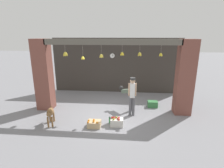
% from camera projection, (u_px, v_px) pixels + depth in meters
% --- Properties ---
extents(ground_plane, '(60.00, 60.00, 0.00)m').
position_uv_depth(ground_plane, '(111.00, 113.00, 7.85)').
color(ground_plane, gray).
extents(shop_back_wall, '(7.57, 0.12, 3.23)m').
position_uv_depth(shop_back_wall, '(116.00, 66.00, 10.42)').
color(shop_back_wall, '#38332D').
rests_on(shop_back_wall, ground_plane).
extents(shop_pillar_left, '(0.70, 0.60, 3.23)m').
position_uv_depth(shop_pillar_left, '(44.00, 75.00, 7.97)').
color(shop_pillar_left, brown).
rests_on(shop_pillar_left, ground_plane).
extents(shop_pillar_right, '(0.70, 0.60, 3.23)m').
position_uv_depth(shop_pillar_right, '(185.00, 78.00, 7.43)').
color(shop_pillar_right, brown).
rests_on(shop_pillar_right, ground_plane).
extents(storefront_awning, '(5.67, 0.29, 0.87)m').
position_uv_depth(storefront_awning, '(111.00, 42.00, 7.13)').
color(storefront_awning, '#5B564C').
extents(dog, '(0.41, 0.89, 0.71)m').
position_uv_depth(dog, '(50.00, 113.00, 6.71)').
color(dog, brown).
rests_on(dog, ground_plane).
extents(shopkeeper, '(0.34, 0.28, 1.69)m').
position_uv_depth(shopkeeper, '(132.00, 94.00, 7.36)').
color(shopkeeper, '#56565B').
rests_on(shopkeeper, ground_plane).
extents(worker_stooping, '(0.72, 0.61, 1.07)m').
position_uv_depth(worker_stooping, '(128.00, 95.00, 8.06)').
color(worker_stooping, '#424247').
rests_on(worker_stooping, ground_plane).
extents(fruit_crate_oranges, '(0.49, 0.39, 0.30)m').
position_uv_depth(fruit_crate_oranges, '(94.00, 124.00, 6.65)').
color(fruit_crate_oranges, tan).
rests_on(fruit_crate_oranges, ground_plane).
extents(fruit_crate_apples, '(0.48, 0.35, 0.35)m').
position_uv_depth(fruit_crate_apples, '(117.00, 122.00, 6.72)').
color(fruit_crate_apples, silver).
rests_on(fruit_crate_apples, ground_plane).
extents(produce_box_green, '(0.46, 0.33, 0.29)m').
position_uv_depth(produce_box_green, '(153.00, 104.00, 8.49)').
color(produce_box_green, '#387A42').
rests_on(produce_box_green, ground_plane).
extents(water_bottle, '(0.07, 0.07, 0.27)m').
position_uv_depth(water_bottle, '(110.00, 120.00, 6.93)').
color(water_bottle, '#38934C').
rests_on(water_bottle, ground_plane).
extents(wall_clock, '(0.29, 0.03, 0.29)m').
position_uv_depth(wall_clock, '(112.00, 56.00, 10.20)').
color(wall_clock, black).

